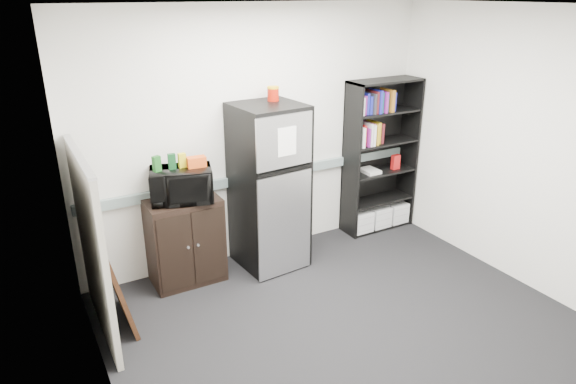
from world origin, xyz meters
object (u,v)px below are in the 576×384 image
object	(u,v)px
cubicle_partition	(92,246)
cabinet	(186,241)
bookshelf	(380,158)
microwave	(181,185)
refrigerator	(269,187)

from	to	relation	value
cubicle_partition	cabinet	distance (m)	1.08
bookshelf	microwave	xyz separation A→B (m)	(-2.50, -0.08, 0.14)
bookshelf	microwave	bearing A→B (deg)	-178.16
bookshelf	refrigerator	xyz separation A→B (m)	(-1.58, -0.14, -0.04)
refrigerator	cubicle_partition	bearing A→B (deg)	-174.19
microwave	cabinet	bearing A→B (deg)	106.68
bookshelf	cabinet	distance (m)	2.55
microwave	refrigerator	size ratio (longest dim) A/B	0.33
bookshelf	microwave	distance (m)	2.51
cabinet	cubicle_partition	bearing A→B (deg)	-155.54
cabinet	microwave	xyz separation A→B (m)	(0.00, -0.02, 0.61)
microwave	refrigerator	xyz separation A→B (m)	(0.92, -0.06, -0.18)
bookshelf	cubicle_partition	xyz separation A→B (m)	(-3.43, -0.49, -0.10)
microwave	refrigerator	bearing A→B (deg)	12.68
cabinet	microwave	distance (m)	0.61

